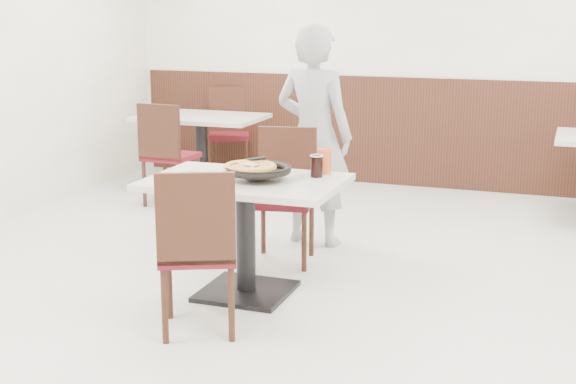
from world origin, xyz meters
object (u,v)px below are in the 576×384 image
(chair_far, at_px, (283,198))
(bg_chair_left_near, at_px, (171,154))
(side_plate, at_px, (176,176))
(bg_table_left, at_px, (202,153))
(pizza_pan, at_px, (258,173))
(diner_person, at_px, (314,136))
(red_cup, at_px, (324,161))
(main_table, at_px, (246,237))
(bg_chair_left_far, at_px, (229,133))
(pizza, at_px, (250,170))
(cola_glass, at_px, (317,167))
(chair_near, at_px, (198,249))

(chair_far, xyz_separation_m, bg_chair_left_near, (-1.56, 1.27, 0.00))
(side_plate, distance_m, bg_table_left, 2.93)
(chair_far, bearing_deg, pizza_pan, 87.60)
(side_plate, bearing_deg, diner_person, 70.39)
(chair_far, distance_m, bg_chair_left_near, 2.01)
(red_cup, xyz_separation_m, bg_chair_left_near, (-1.97, 1.63, -0.35))
(main_table, bearing_deg, chair_far, 90.25)
(bg_chair_left_near, xyz_separation_m, bg_chair_left_far, (0.01, 1.29, 0.00))
(pizza, distance_m, cola_glass, 0.42)
(pizza, bearing_deg, main_table, -178.51)
(chair_far, bearing_deg, main_table, 80.26)
(pizza, xyz_separation_m, bg_chair_left_far, (-1.58, 3.25, -0.34))
(pizza_pan, distance_m, cola_glass, 0.37)
(bg_chair_left_near, bearing_deg, pizza, -47.69)
(main_table, xyz_separation_m, pizza, (0.03, 0.00, 0.44))
(chair_far, xyz_separation_m, diner_person, (0.05, 0.54, 0.36))
(pizza, xyz_separation_m, bg_table_left, (-1.59, 2.58, -0.44))
(chair_far, xyz_separation_m, pizza_pan, (0.09, -0.69, 0.32))
(pizza_pan, height_order, red_cup, red_cup)
(main_table, height_order, cola_glass, cola_glass)
(side_plate, xyz_separation_m, bg_chair_left_far, (-1.12, 3.35, -0.28))
(pizza, xyz_separation_m, diner_person, (0.01, 1.23, 0.03))
(main_table, distance_m, chair_far, 0.70)
(main_table, xyz_separation_m, red_cup, (0.41, 0.33, 0.45))
(bg_table_left, bearing_deg, pizza, -58.39)
(pizza_pan, bearing_deg, cola_glass, 34.15)
(bg_chair_left_near, distance_m, bg_chair_left_far, 1.29)
(pizza_pan, xyz_separation_m, bg_table_left, (-1.64, 2.58, -0.42))
(chair_near, xyz_separation_m, chair_far, (0.02, 1.32, 0.00))
(main_table, bearing_deg, bg_table_left, 121.04)
(pizza_pan, relative_size, bg_chair_left_near, 0.34)
(cola_glass, distance_m, bg_table_left, 3.10)
(main_table, height_order, bg_chair_left_near, bg_chair_left_near)
(bg_chair_left_near, bearing_deg, chair_near, -56.12)
(chair_near, height_order, pizza, chair_near)
(diner_person, bearing_deg, bg_table_left, -32.17)
(pizza, height_order, bg_chair_left_near, bg_chair_left_near)
(pizza, height_order, bg_chair_left_far, bg_chair_left_far)
(bg_table_left, relative_size, bg_chair_left_near, 1.26)
(chair_near, relative_size, bg_table_left, 0.79)
(pizza_pan, bearing_deg, chair_near, -100.20)
(main_table, xyz_separation_m, bg_chair_left_far, (-1.55, 3.25, 0.10))
(chair_near, bearing_deg, bg_chair_left_near, 96.60)
(red_cup, xyz_separation_m, bg_table_left, (-1.96, 2.25, -0.45))
(bg_chair_left_far, bearing_deg, pizza_pan, 93.43)
(diner_person, bearing_deg, bg_chair_left_far, -43.64)
(chair_near, distance_m, bg_chair_left_near, 3.01)
(side_plate, distance_m, bg_chair_left_near, 2.37)
(chair_near, bearing_deg, diner_person, 63.63)
(cola_glass, bearing_deg, chair_far, 129.80)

